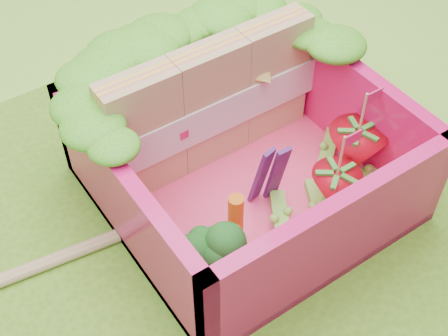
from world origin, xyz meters
TOP-DOWN VIEW (x-y plane):
  - ground at (0.00, 0.00)m, footprint 14.00×14.00m
  - placemat at (0.00, 0.00)m, footprint 2.60×2.60m
  - bento_floor at (0.24, -0.04)m, footprint 1.30×1.30m
  - bento_box at (0.24, -0.04)m, footprint 1.30×1.30m
  - lettuce_ruffle at (0.24, 0.44)m, footprint 1.43×0.77m
  - sandwich_stack at (0.24, 0.26)m, footprint 1.17×0.18m
  - broccoli at (-0.19, -0.37)m, footprint 0.33×0.33m
  - carrot_sticks at (-0.04, -0.34)m, footprint 0.17×0.19m
  - purple_wedges at (0.27, -0.18)m, footprint 0.14×0.06m
  - strawberry_left at (0.50, -0.39)m, footprint 0.23×0.23m
  - strawberry_right at (0.73, -0.27)m, footprint 0.28×0.28m
  - snap_peas at (0.54, -0.28)m, footprint 0.77×0.56m

SIDE VIEW (x-z plane):
  - ground at x=0.00m, z-range 0.00..0.00m
  - placemat at x=0.00m, z-range 0.00..0.03m
  - bento_floor at x=0.24m, z-range 0.03..0.08m
  - snap_peas at x=0.54m, z-range 0.08..0.13m
  - strawberry_left at x=0.50m, z-range -0.03..0.44m
  - carrot_sticks at x=-0.04m, z-range 0.08..0.37m
  - strawberry_right at x=0.73m, z-range -0.03..0.48m
  - purple_wedges at x=0.27m, z-range 0.08..0.46m
  - broccoli at x=-0.19m, z-range 0.14..0.41m
  - bento_box at x=0.24m, z-range 0.03..0.58m
  - sandwich_stack at x=0.24m, z-range 0.07..0.72m
  - lettuce_ruffle at x=0.24m, z-range 0.58..0.69m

